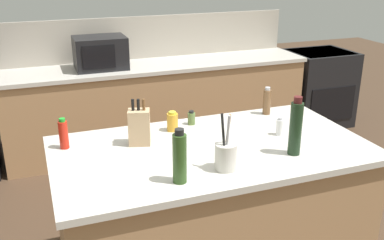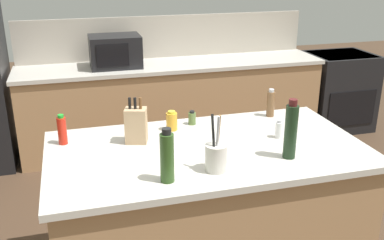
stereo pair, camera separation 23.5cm
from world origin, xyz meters
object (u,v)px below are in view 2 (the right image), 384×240
(honey_jar, at_px, (172,121))
(pepper_grinder, at_px, (271,103))
(spice_jar_oregano, at_px, (192,118))
(wine_bottle, at_px, (291,131))
(hot_sauce_bottle, at_px, (62,130))
(knife_block, at_px, (136,125))
(utensil_crock, at_px, (216,156))
(olive_oil_bottle, at_px, (167,157))
(microwave, at_px, (115,51))
(range_oven, at_px, (337,91))
(salt_shaker, at_px, (279,130))

(honey_jar, relative_size, pepper_grinder, 0.66)
(honey_jar, xyz_separation_m, pepper_grinder, (0.74, 0.07, 0.03))
(spice_jar_oregano, xyz_separation_m, wine_bottle, (0.40, -0.66, 0.12))
(pepper_grinder, bearing_deg, honey_jar, -174.45)
(hot_sauce_bottle, distance_m, pepper_grinder, 1.45)
(knife_block, xyz_separation_m, wine_bottle, (0.81, -0.45, 0.05))
(utensil_crock, bearing_deg, pepper_grinder, 47.68)
(utensil_crock, bearing_deg, wine_bottle, 5.46)
(knife_block, height_order, hot_sauce_bottle, knife_block)
(olive_oil_bottle, bearing_deg, pepper_grinder, 39.37)
(microwave, relative_size, utensil_crock, 1.60)
(pepper_grinder, bearing_deg, hot_sauce_bottle, -175.34)
(spice_jar_oregano, distance_m, pepper_grinder, 0.59)
(pepper_grinder, bearing_deg, wine_bottle, -105.89)
(knife_block, height_order, utensil_crock, utensil_crock)
(knife_block, distance_m, hot_sauce_bottle, 0.45)
(range_oven, distance_m, hot_sauce_bottle, 3.77)
(knife_block, xyz_separation_m, salt_shaker, (0.88, -0.17, -0.06))
(microwave, height_order, pepper_grinder, microwave)
(wine_bottle, bearing_deg, spice_jar_oregano, 120.96)
(spice_jar_oregano, height_order, pepper_grinder, pepper_grinder)
(microwave, height_order, wine_bottle, wine_bottle)
(honey_jar, bearing_deg, wine_bottle, -47.06)
(utensil_crock, bearing_deg, spice_jar_oregano, 85.01)
(hot_sauce_bottle, relative_size, olive_oil_bottle, 0.65)
(olive_oil_bottle, distance_m, salt_shaker, 0.90)
(microwave, height_order, knife_block, microwave)
(spice_jar_oregano, bearing_deg, pepper_grinder, 0.70)
(honey_jar, relative_size, hot_sauce_bottle, 0.70)
(microwave, xyz_separation_m, honey_jar, (0.16, -1.86, -0.10))
(knife_block, xyz_separation_m, utensil_crock, (0.35, -0.50, -0.03))
(range_oven, height_order, microwave, microwave)
(spice_jar_oregano, distance_m, olive_oil_bottle, 0.83)
(knife_block, bearing_deg, salt_shaker, 5.92)
(olive_oil_bottle, bearing_deg, microwave, 89.43)
(microwave, distance_m, spice_jar_oregano, 1.83)
(spice_jar_oregano, height_order, olive_oil_bottle, olive_oil_bottle)
(microwave, xyz_separation_m, utensil_crock, (0.25, -2.50, -0.08))
(microwave, bearing_deg, range_oven, -0.00)
(hot_sauce_bottle, distance_m, salt_shaker, 1.35)
(range_oven, bearing_deg, pepper_grinder, -134.39)
(microwave, distance_m, knife_block, 2.01)
(range_oven, relative_size, wine_bottle, 2.61)
(knife_block, xyz_separation_m, pepper_grinder, (1.00, 0.21, -0.02))
(hot_sauce_bottle, xyz_separation_m, pepper_grinder, (1.44, 0.12, 0.01))
(knife_block, relative_size, olive_oil_bottle, 0.99)
(knife_block, height_order, olive_oil_bottle, olive_oil_bottle)
(olive_oil_bottle, relative_size, salt_shaker, 2.47)
(spice_jar_oregano, bearing_deg, olive_oil_bottle, -114.34)
(knife_block, height_order, spice_jar_oregano, knife_block)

